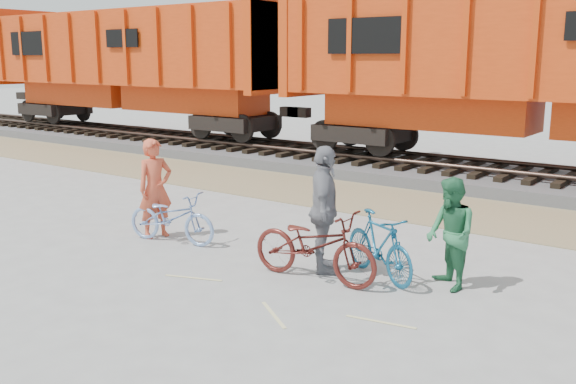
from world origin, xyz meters
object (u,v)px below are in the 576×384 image
object	(u,v)px
person_solo	(155,189)
person_woman	(324,210)
bicycle_blue	(172,217)
bicycle_teal	(379,246)
hopper_car_left	(132,63)
person_man	(451,234)
hopper_car_center	(552,66)
bicycle_maroon	(314,245)

from	to	relation	value
person_solo	person_woman	world-z (taller)	person_woman
bicycle_blue	person_solo	world-z (taller)	person_solo
person_solo	bicycle_teal	bearing A→B (deg)	-68.54
hopper_car_left	person_man	world-z (taller)	hopper_car_left
person_solo	person_woman	bearing A→B (deg)	-71.28
bicycle_blue	person_solo	bearing A→B (deg)	67.34
bicycle_blue	person_solo	xyz separation A→B (m)	(-0.50, 0.10, 0.44)
person_solo	person_man	xyz separation A→B (m)	(5.32, 0.59, -0.10)
hopper_car_left	person_man	xyz separation A→B (m)	(15.86, -7.97, -2.22)
hopper_car_center	bicycle_blue	distance (m)	9.86
bicycle_blue	bicycle_teal	bearing A→B (deg)	-94.02
bicycle_blue	person_man	size ratio (longest dim) A/B	1.09
hopper_car_left	person_man	bearing A→B (deg)	-26.67
bicycle_maroon	hopper_car_left	bearing A→B (deg)	55.15
person_man	bicycle_teal	bearing A→B (deg)	-126.68
person_solo	person_woman	size ratio (longest dim) A/B	0.93
bicycle_maroon	person_solo	distance (m)	3.64
bicycle_maroon	person_man	world-z (taller)	person_man
hopper_car_left	bicycle_maroon	world-z (taller)	hopper_car_left
bicycle_maroon	hopper_car_center	bearing A→B (deg)	-8.45
bicycle_maroon	person_solo	world-z (taller)	person_solo
hopper_car_left	hopper_car_center	size ratio (longest dim) A/B	1.00
hopper_car_left	bicycle_teal	distance (m)	17.14
bicycle_maroon	person_man	xyz separation A→B (m)	(1.71, 0.84, 0.26)
person_solo	hopper_car_left	bearing A→B (deg)	67.21
bicycle_teal	person_woman	size ratio (longest dim) A/B	0.85
hopper_car_left	bicycle_maroon	distance (m)	16.85
hopper_car_center	bicycle_blue	xyz separation A→B (m)	(-3.96, -8.66, -2.55)
person_woman	bicycle_maroon	bearing A→B (deg)	160.98
bicycle_teal	person_man	xyz separation A→B (m)	(1.00, 0.20, 0.30)
person_solo	person_man	world-z (taller)	person_solo
hopper_car_center	person_man	distance (m)	8.31
person_woman	person_solo	bearing A→B (deg)	59.38
bicycle_blue	person_man	bearing A→B (deg)	-93.19
bicycle_teal	hopper_car_center	bearing A→B (deg)	26.53
bicycle_blue	bicycle_maroon	world-z (taller)	bicycle_maroon
hopper_car_center	bicycle_teal	bearing A→B (deg)	-90.98
hopper_car_center	bicycle_maroon	bearing A→B (deg)	-95.51
person_woman	bicycle_blue	bearing A→B (deg)	61.68
bicycle_maroon	person_man	distance (m)	1.92
bicycle_blue	bicycle_teal	distance (m)	3.85
hopper_car_left	hopper_car_center	distance (m)	15.00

